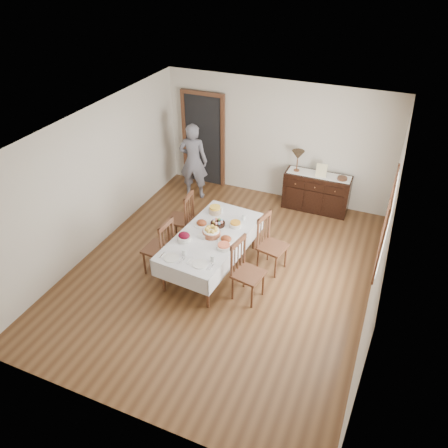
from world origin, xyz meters
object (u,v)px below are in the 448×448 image
at_px(sideboard, 316,192).
at_px(dining_table, 211,239).
at_px(chair_left_far, 183,217).
at_px(person, 193,159).
at_px(chair_right_far, 270,243).
at_px(chair_right_near, 246,270).
at_px(chair_left_near, 160,247).
at_px(table_lamp, 298,156).

bearing_deg(sideboard, dining_table, -114.57).
bearing_deg(chair_left_far, person, -165.50).
bearing_deg(person, dining_table, 110.95).
bearing_deg(chair_right_far, sideboard, 4.88).
height_order(dining_table, chair_right_near, chair_right_near).
height_order(chair_left_near, chair_right_far, chair_left_near).
distance_m(chair_right_far, person, 2.99).
bearing_deg(chair_right_near, table_lamp, 11.29).
bearing_deg(person, chair_left_near, 92.29).
distance_m(chair_right_far, table_lamp, 2.38).
relative_size(chair_right_far, table_lamp, 2.32).
xyz_separation_m(chair_left_near, chair_left_far, (-0.09, 0.99, -0.01)).
bearing_deg(sideboard, person, -169.78).
relative_size(dining_table, table_lamp, 4.72).
height_order(chair_right_far, sideboard, chair_right_far).
relative_size(dining_table, chair_left_near, 2.01).
height_order(chair_left_near, table_lamp, table_lamp).
distance_m(chair_right_near, chair_right_far, 0.86).
xyz_separation_m(sideboard, person, (-2.65, -0.48, 0.50)).
xyz_separation_m(chair_left_far, sideboard, (2.08, 2.13, -0.12)).
xyz_separation_m(dining_table, sideboard, (1.23, 2.70, -0.22)).
relative_size(sideboard, table_lamp, 2.98).
xyz_separation_m(chair_left_near, sideboard, (1.99, 3.13, -0.13)).
bearing_deg(dining_table, chair_right_near, -24.12).
distance_m(chair_left_near, chair_right_far, 1.89).
bearing_deg(sideboard, chair_right_near, -97.98).
distance_m(chair_right_near, table_lamp, 3.20).
xyz_separation_m(dining_table, table_lamp, (0.76, 2.70, 0.55)).
xyz_separation_m(chair_left_far, person, (-0.57, 1.65, 0.38)).
xyz_separation_m(chair_right_near, table_lamp, (-0.03, 3.14, 0.63)).
xyz_separation_m(chair_right_far, sideboard, (0.30, 2.29, -0.13)).
height_order(dining_table, chair_left_far, chair_left_far).
xyz_separation_m(dining_table, chair_right_far, (0.93, 0.41, -0.09)).
bearing_deg(chair_right_near, person, 50.47).
relative_size(chair_left_near, chair_right_far, 1.01).
bearing_deg(person, sideboard, 178.54).
bearing_deg(chair_left_far, chair_left_near, 0.67).
relative_size(chair_left_near, table_lamp, 2.35).
bearing_deg(table_lamp, dining_table, -105.75).
relative_size(chair_right_far, person, 0.58).
distance_m(chair_left_near, person, 2.75).
relative_size(chair_right_near, sideboard, 0.78).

